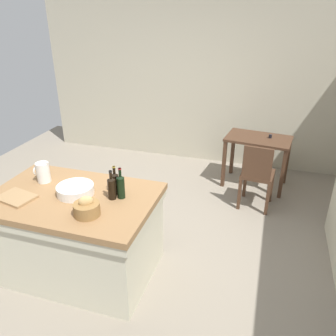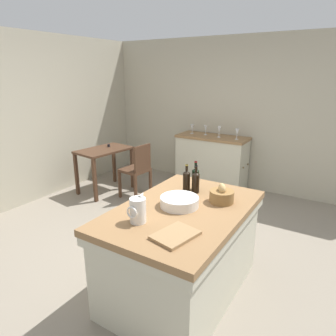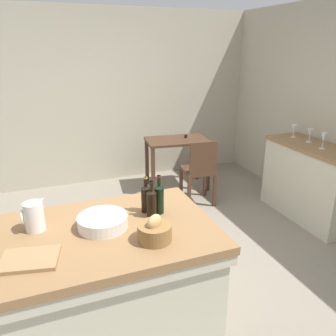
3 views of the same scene
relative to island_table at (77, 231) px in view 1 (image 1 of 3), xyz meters
The scene contains 12 objects.
ground_plane 0.87m from the island_table, 50.36° to the left, with size 6.76×6.76×0.00m, color gray.
wall_back 3.31m from the island_table, 81.57° to the left, with size 5.32×0.12×2.60m, color #B2AA93.
island_table is the anchor object (origin of this frame).
writing_desk 2.87m from the island_table, 57.11° to the left, with size 0.96×0.67×0.81m.
wooden_chair 2.37m from the island_table, 47.28° to the left, with size 0.44×0.44×0.91m.
pitcher 0.68m from the island_table, 157.47° to the left, with size 0.17×0.13×0.25m.
wash_bowl 0.45m from the island_table, 67.01° to the left, with size 0.34×0.34×0.09m, color silver.
bread_basket 0.60m from the island_table, 38.85° to the right, with size 0.22×0.22×0.18m.
cutting_board 0.64m from the island_table, 156.85° to the right, with size 0.33×0.24×0.02m, color #99754C.
wine_bottle_dark 0.70m from the island_table, 13.49° to the left, with size 0.07×0.07×0.30m.
wine_bottle_amber 0.65m from the island_table, 24.03° to the left, with size 0.07×0.07×0.28m.
wine_bottle_green 0.64m from the island_table, 10.06° to the left, with size 0.07×0.07×0.28m.
Camera 1 is at (1.20, -2.93, 2.47)m, focal length 36.45 mm.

